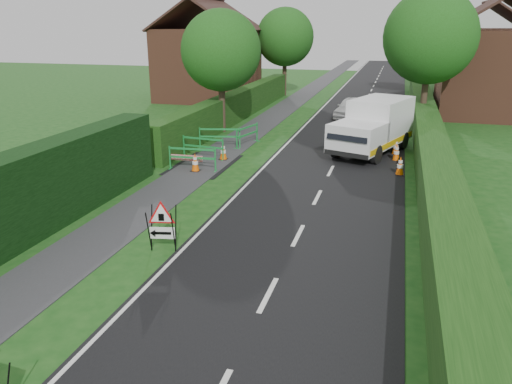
{
  "coord_description": "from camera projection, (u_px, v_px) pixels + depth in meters",
  "views": [
    {
      "loc": [
        4.96,
        -8.7,
        5.87
      ],
      "look_at": [
        1.19,
        4.6,
        1.2
      ],
      "focal_mm": 35.0,
      "sensor_mm": 36.0,
      "label": 1
    }
  ],
  "objects": [
    {
      "name": "traffic_cone_3",
      "position": [
        195.0,
        162.0,
        20.81
      ],
      "size": [
        0.38,
        0.38,
        0.79
      ],
      "color": "black",
      "rests_on": "ground"
    },
    {
      "name": "tree_fw",
      "position": [
        285.0,
        37.0,
        41.73
      ],
      "size": [
        4.8,
        4.8,
        7.24
      ],
      "color": "#2D2116",
      "rests_on": "ground"
    },
    {
      "name": "hedge_west_far",
      "position": [
        237.0,
        119.0,
        32.44
      ],
      "size": [
        1.0,
        24.0,
        1.8
      ],
      "primitive_type": "cube",
      "color": "#14380F",
      "rests_on": "ground"
    },
    {
      "name": "ped_barrier_2",
      "position": [
        220.0,
        135.0,
        24.8
      ],
      "size": [
        2.08,
        0.82,
        1.0
      ],
      "rotation": [
        0.0,
        0.0,
        0.24
      ],
      "color": "#177F32",
      "rests_on": "ground"
    },
    {
      "name": "traffic_cone_4",
      "position": [
        223.0,
        151.0,
        22.61
      ],
      "size": [
        0.38,
        0.38,
        0.79
      ],
      "color": "black",
      "rests_on": "ground"
    },
    {
      "name": "house_west",
      "position": [
        208.0,
        63.0,
        40.1
      ],
      "size": [
        7.5,
        7.4,
        7.88
      ],
      "color": "brown",
      "rests_on": "ground"
    },
    {
      "name": "hatchback_car",
      "position": [
        351.0,
        108.0,
        32.71
      ],
      "size": [
        2.18,
        4.09,
        1.33
      ],
      "primitive_type": "imported",
      "rotation": [
        0.0,
        0.0,
        -0.16
      ],
      "color": "silver",
      "rests_on": "ground"
    },
    {
      "name": "tree_ne",
      "position": [
        430.0,
        37.0,
        27.84
      ],
      "size": [
        5.2,
        5.2,
        7.79
      ],
      "color": "#2D2116",
      "rests_on": "ground"
    },
    {
      "name": "works_van",
      "position": [
        374.0,
        125.0,
        23.6
      ],
      "size": [
        3.8,
        5.85,
        2.5
      ],
      "rotation": [
        0.0,
        0.0,
        -0.34
      ],
      "color": "silver",
      "rests_on": "ground"
    },
    {
      "name": "tree_nw",
      "position": [
        221.0,
        51.0,
        27.26
      ],
      "size": [
        4.4,
        4.4,
        6.7
      ],
      "color": "#2D2116",
      "rests_on": "ground"
    },
    {
      "name": "traffic_cone_2",
      "position": [
        396.0,
        146.0,
        23.5
      ],
      "size": [
        0.38,
        0.38,
        0.79
      ],
      "color": "black",
      "rests_on": "ground"
    },
    {
      "name": "house_east_a",
      "position": [
        496.0,
        72.0,
        32.85
      ],
      "size": [
        7.5,
        7.4,
        7.88
      ],
      "color": "brown",
      "rests_on": "ground"
    },
    {
      "name": "hedge_east",
      "position": [
        426.0,
        152.0,
        24.0
      ],
      "size": [
        1.2,
        50.0,
        1.5
      ],
      "primitive_type": "cube",
      "color": "#14380F",
      "rests_on": "ground"
    },
    {
      "name": "house_east_b",
      "position": [
        482.0,
        58.0,
        45.35
      ],
      "size": [
        7.5,
        7.4,
        7.88
      ],
      "color": "brown",
      "rests_on": "ground"
    },
    {
      "name": "triangle_sign",
      "position": [
        160.0,
        223.0,
        13.28
      ],
      "size": [
        1.0,
        1.0,
        1.22
      ],
      "rotation": [
        0.0,
        0.0,
        0.22
      ],
      "color": "black",
      "rests_on": "ground"
    },
    {
      "name": "ped_barrier_0",
      "position": [
        192.0,
        156.0,
        20.88
      ],
      "size": [
        2.08,
        0.48,
        1.0
      ],
      "rotation": [
        0.0,
        0.0,
        0.06
      ],
      "color": "#177F32",
      "rests_on": "ground"
    },
    {
      "name": "redwhite_plank",
      "position": [
        187.0,
        168.0,
        21.42
      ],
      "size": [
        1.5,
        0.06,
        0.25
      ],
      "primitive_type": "cube",
      "rotation": [
        0.0,
        0.0,
        0.01
      ],
      "color": "red",
      "rests_on": "ground"
    },
    {
      "name": "traffic_cone_1",
      "position": [
        396.0,
        152.0,
        22.45
      ],
      "size": [
        0.38,
        0.38,
        0.79
      ],
      "color": "black",
      "rests_on": "ground"
    },
    {
      "name": "ped_barrier_1",
      "position": [
        203.0,
        145.0,
        22.76
      ],
      "size": [
        2.08,
        0.55,
        1.0
      ],
      "rotation": [
        0.0,
        0.0,
        -0.1
      ],
      "color": "#177F32",
      "rests_on": "ground"
    },
    {
      "name": "footpath",
      "position": [
        304.0,
        94.0,
        43.77
      ],
      "size": [
        2.0,
        90.0,
        0.02
      ],
      "primitive_type": "cube",
      "color": "#2D2D30",
      "rests_on": "ground"
    },
    {
      "name": "ped_barrier_3",
      "position": [
        247.0,
        133.0,
        25.26
      ],
      "size": [
        0.84,
        2.08,
        1.0
      ],
      "rotation": [
        0.0,
        0.0,
        1.33
      ],
      "color": "#177F32",
      "rests_on": "ground"
    },
    {
      "name": "road_surface",
      "position": [
        368.0,
        97.0,
        42.35
      ],
      "size": [
        6.0,
        90.0,
        0.02
      ],
      "primitive_type": "cube",
      "color": "black",
      "rests_on": "ground"
    },
    {
      "name": "traffic_cone_0",
      "position": [
        400.0,
        166.0,
        20.29
      ],
      "size": [
        0.38,
        0.38,
        0.79
      ],
      "color": "black",
      "rests_on": "ground"
    },
    {
      "name": "ground",
      "position": [
        148.0,
        302.0,
        11.09
      ],
      "size": [
        120.0,
        120.0,
        0.0
      ],
      "primitive_type": "plane",
      "color": "#154413",
      "rests_on": "ground"
    },
    {
      "name": "tree_fe",
      "position": [
        420.0,
        44.0,
        42.73
      ],
      "size": [
        4.2,
        4.2,
        6.33
      ],
      "color": "#2D2116",
      "rests_on": "ground"
    }
  ]
}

